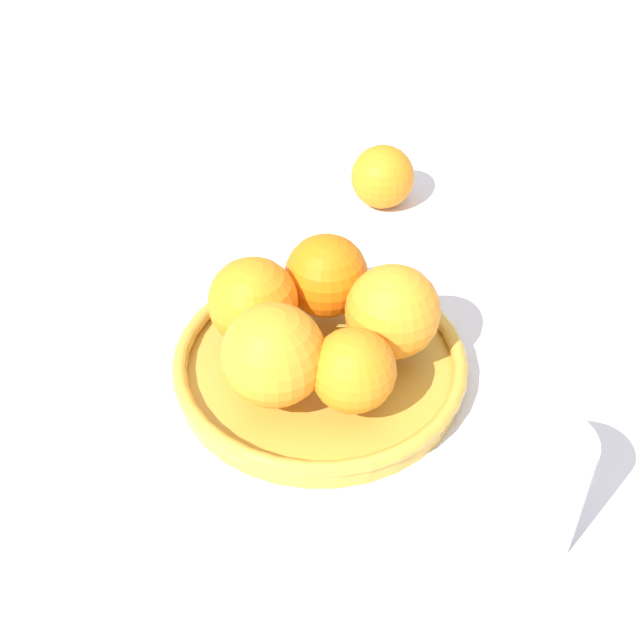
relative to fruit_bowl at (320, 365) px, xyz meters
name	(u,v)px	position (x,y,z in m)	size (l,w,h in m)	color
ground_plane	(320,376)	(0.00, 0.00, -0.01)	(4.00, 4.00, 0.00)	silver
fruit_bowl	(320,365)	(0.00, 0.00, 0.00)	(0.24, 0.24, 0.03)	gold
orange_pile	(317,321)	(0.00, 0.00, 0.05)	(0.18, 0.18, 0.08)	orange
stray_orange	(383,177)	(-0.24, -0.11, 0.02)	(0.07, 0.07, 0.07)	orange
drinking_glass	(540,489)	(0.03, 0.21, 0.04)	(0.06, 0.06, 0.10)	white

